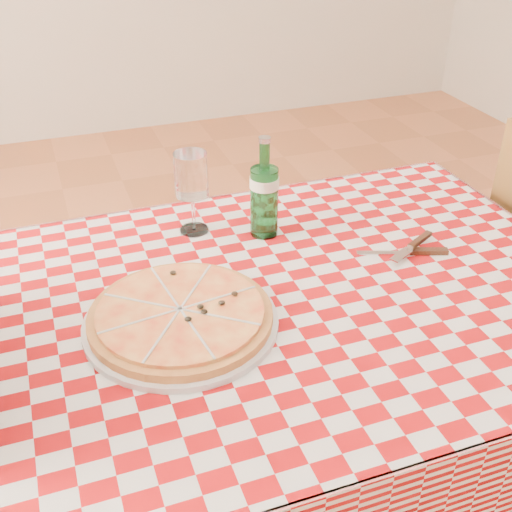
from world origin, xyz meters
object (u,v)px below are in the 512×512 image
Objects in this scene: wine_glass at (192,193)px; water_bottle at (264,187)px; pizza_plate at (181,315)px; dining_table at (275,335)px.

water_bottle is at bearing -24.16° from wine_glass.
pizza_plate is 0.36m from wine_glass.
dining_table is 0.23m from pizza_plate.
water_bottle is 0.16m from wine_glass.
dining_table is at bearing -104.80° from water_bottle.
pizza_plate is at bearing -171.78° from dining_table.
dining_table is 5.19× the size of water_bottle.
wine_glass is (-0.08, 0.30, 0.19)m from dining_table.
dining_table is at bearing -74.51° from wine_glass.
dining_table is at bearing 8.22° from pizza_plate.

